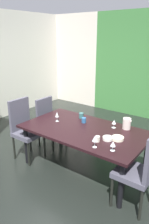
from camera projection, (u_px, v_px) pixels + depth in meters
ground_plane at (52, 159)px, 3.93m from camera, size 5.22×6.29×0.02m
back_panel_interior at (75, 60)px, 6.84m from camera, size 1.61×0.10×2.72m
dining_table at (84, 133)px, 3.45m from camera, size 1.95×1.09×0.71m
chair_left_far at (49, 119)px, 4.30m from camera, size 0.45×0.44×0.95m
chair_right_near at (141, 168)px, 2.64m from camera, size 0.44×0.44×1.07m
chair_left_near at (25, 127)px, 3.83m from camera, size 0.45×0.44×1.07m
wine_glass_east at (113, 144)px, 2.75m from camera, size 0.07×0.07×0.13m
wine_glass_near_shelf at (95, 139)px, 2.82m from camera, size 0.08×0.08×0.17m
wine_glass_near_window at (114, 122)px, 3.44m from camera, size 0.07×0.07×0.13m
wine_glass_right at (57, 115)px, 3.69m from camera, size 0.06×0.06×0.17m
serving_bowl_north at (118, 138)px, 3.06m from camera, size 0.17×0.17×0.04m
serving_bowl_front at (108, 138)px, 3.05m from camera, size 0.14×0.14×0.05m
cup_center at (97, 139)px, 3.00m from camera, size 0.07×0.07×0.08m
cup_corner at (84, 120)px, 3.65m from camera, size 0.08×0.08×0.09m
cup_left at (81, 116)px, 3.85m from camera, size 0.08×0.08×0.10m
pitcher_south at (127, 124)px, 3.39m from camera, size 0.14×0.12×0.18m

